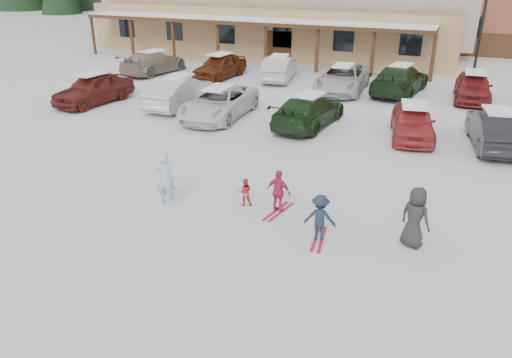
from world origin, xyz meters
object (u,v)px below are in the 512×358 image
at_px(parked_car_9, 279,68).
at_px(parked_car_4, 413,121).
at_px(bystander_dark, 415,217).
at_px(parked_car_12, 473,86).
at_px(parked_car_0, 94,89).
at_px(toddler_red, 245,192).
at_px(parked_car_1, 179,92).
at_px(child_magenta, 279,192).
at_px(child_navy, 320,218).
at_px(parked_car_2, 219,103).
at_px(parked_car_3, 309,110).
at_px(adult_skier, 166,179).
at_px(parked_car_10, 342,78).
at_px(parked_car_7, 154,62).
at_px(lamp_post, 482,25).
at_px(parked_car_8, 220,66).
at_px(parked_car_5, 495,129).
at_px(parked_car_11, 400,79).

bearing_deg(parked_car_9, parked_car_4, 127.66).
bearing_deg(bystander_dark, parked_car_12, -67.42).
bearing_deg(bystander_dark, parked_car_0, 0.62).
relative_size(toddler_red, parked_car_1, 0.19).
relative_size(child_magenta, parked_car_1, 0.28).
bearing_deg(parked_car_12, parked_car_4, -108.98).
distance_m(child_magenta, parked_car_0, 15.15).
height_order(child_navy, parked_car_2, parked_car_2).
height_order(parked_car_0, parked_car_3, parked_car_0).
xyz_separation_m(adult_skier, child_magenta, (3.31, 0.81, -0.17)).
distance_m(parked_car_10, parked_car_12, 6.82).
bearing_deg(parked_car_10, child_navy, -80.47).
xyz_separation_m(adult_skier, parked_car_7, (-10.93, 16.08, -0.11)).
distance_m(lamp_post, parked_car_0, 22.97).
height_order(parked_car_1, parked_car_3, parked_car_1).
height_order(parked_car_2, parked_car_8, parked_car_8).
relative_size(parked_car_0, parked_car_5, 1.01).
height_order(parked_car_4, parked_car_8, parked_car_8).
bearing_deg(bystander_dark, toddler_red, 21.15).
relative_size(child_magenta, parked_car_4, 0.32).
xyz_separation_m(parked_car_1, parked_car_3, (6.94, -0.54, -0.06)).
bearing_deg(parked_car_2, lamp_post, 50.30).
xyz_separation_m(child_navy, parked_car_0, (-14.52, 8.88, 0.12)).
relative_size(bystander_dark, parked_car_9, 0.37).
relative_size(parked_car_1, parked_car_3, 0.96).
xyz_separation_m(lamp_post, parked_car_2, (-10.96, -13.82, -2.51)).
height_order(lamp_post, parked_car_11, lamp_post).
relative_size(parked_car_0, parked_car_10, 0.85).
relative_size(lamp_post, parked_car_12, 1.28).
distance_m(adult_skier, parked_car_0, 12.95).
bearing_deg(child_magenta, parked_car_1, -35.37).
height_order(parked_car_1, parked_car_2, parked_car_1).
relative_size(toddler_red, parked_car_4, 0.21).
relative_size(child_navy, parked_car_9, 0.29).
bearing_deg(toddler_red, parked_car_2, -80.64).
height_order(parked_car_9, parked_car_12, parked_car_12).
height_order(parked_car_4, parked_car_12, parked_car_12).
relative_size(toddler_red, parked_car_2, 0.17).
distance_m(parked_car_11, parked_car_12, 3.76).
xyz_separation_m(parked_car_0, parked_car_9, (6.95, 8.73, -0.03)).
xyz_separation_m(lamp_post, bystander_dark, (-1.19, -22.25, -2.39)).
height_order(toddler_red, parked_car_1, parked_car_1).
bearing_deg(parked_car_3, parked_car_2, 11.15).
bearing_deg(child_magenta, parked_car_12, -96.90).
bearing_deg(parked_car_12, parked_car_8, 178.30).
bearing_deg(child_magenta, parked_car_3, -68.18).
height_order(parked_car_3, parked_car_4, parked_car_4).
bearing_deg(child_magenta, bystander_dark, -175.70).
xyz_separation_m(child_navy, child_magenta, (-1.54, 1.07, 0.01)).
distance_m(lamp_post, parked_car_5, 13.59).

